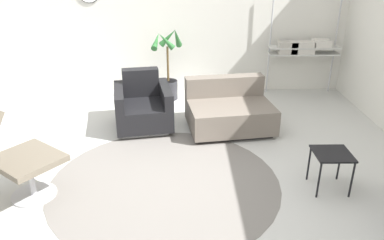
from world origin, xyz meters
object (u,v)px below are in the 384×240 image
Objects in this scene: side_table at (332,157)px; potted_plant at (168,73)px; armchair_red at (143,108)px; couch_low at (229,111)px; shelf_unit at (301,47)px.

side_table is 3.24m from potted_plant.
potted_plant reaches higher than side_table.
armchair_red is at bearing -105.49° from potted_plant.
armchair_red is 1.17m from potted_plant.
armchair_red is 1.20m from couch_low.
shelf_unit reaches higher than couch_low.
shelf_unit is (1.35, 1.40, 0.58)m from couch_low.
shelf_unit is at bearing -162.49° from armchair_red.
side_table is 0.33× the size of potted_plant.
potted_plant is (0.31, 1.11, 0.17)m from armchair_red.
shelf_unit is (2.24, 0.21, 0.38)m from potted_plant.
shelf_unit reaches higher than side_table.
shelf_unit is (0.47, 2.92, 0.46)m from side_table.
couch_low is 1.00× the size of potted_plant.
potted_plant is 2.28m from shelf_unit.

